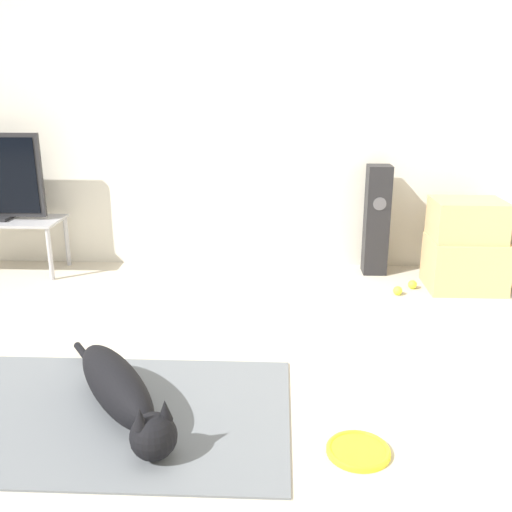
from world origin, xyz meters
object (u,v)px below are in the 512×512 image
at_px(dog, 121,392).
at_px(frisbee, 358,450).
at_px(tennis_ball_by_boxes, 412,284).
at_px(tennis_ball_near_speaker, 398,291).
at_px(cardboard_box_lower, 465,264).
at_px(cardboard_box_upper, 467,220).
at_px(floor_speaker, 377,220).

height_order(dog, frisbee, dog).
bearing_deg(tennis_ball_by_boxes, tennis_ball_near_speaker, -134.93).
xyz_separation_m(dog, tennis_ball_near_speaker, (1.58, 1.64, -0.10)).
relative_size(dog, frisbee, 3.75).
distance_m(dog, cardboard_box_lower, 2.77).
relative_size(frisbee, tennis_ball_near_speaker, 4.09).
height_order(dog, tennis_ball_by_boxes, dog).
xyz_separation_m(frisbee, tennis_ball_near_speaker, (0.52, 1.86, 0.02)).
height_order(cardboard_box_lower, tennis_ball_by_boxes, cardboard_box_lower).
bearing_deg(tennis_ball_near_speaker, tennis_ball_by_boxes, 45.07).
relative_size(dog, cardboard_box_upper, 2.02).
bearing_deg(floor_speaker, cardboard_box_upper, -28.50).
relative_size(dog, floor_speaker, 1.16).
bearing_deg(cardboard_box_lower, frisbee, -117.02).
height_order(frisbee, floor_speaker, floor_speaker).
bearing_deg(frisbee, cardboard_box_lower, 62.98).
relative_size(dog, tennis_ball_by_boxes, 15.32).
height_order(dog, cardboard_box_upper, cardboard_box_upper).
bearing_deg(tennis_ball_near_speaker, dog, -134.07).
distance_m(cardboard_box_lower, tennis_ball_near_speaker, 0.57).
bearing_deg(tennis_ball_by_boxes, floor_speaker, 122.11).
distance_m(dog, frisbee, 1.09).
relative_size(cardboard_box_upper, tennis_ball_near_speaker, 7.60).
xyz_separation_m(cardboard_box_lower, tennis_ball_near_speaker, (-0.52, -0.17, -0.16)).
height_order(cardboard_box_upper, floor_speaker, floor_speaker).
height_order(cardboard_box_lower, tennis_ball_near_speaker, cardboard_box_lower).
relative_size(cardboard_box_lower, floor_speaker, 0.63).
relative_size(tennis_ball_by_boxes, tennis_ball_near_speaker, 1.00).
xyz_separation_m(cardboard_box_upper, floor_speaker, (-0.60, 0.33, -0.09)).
bearing_deg(cardboard_box_upper, floor_speaker, 151.50).
xyz_separation_m(cardboard_box_upper, tennis_ball_near_speaker, (-0.50, -0.18, -0.49)).
relative_size(cardboard_box_lower, tennis_ball_near_speaker, 8.27).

